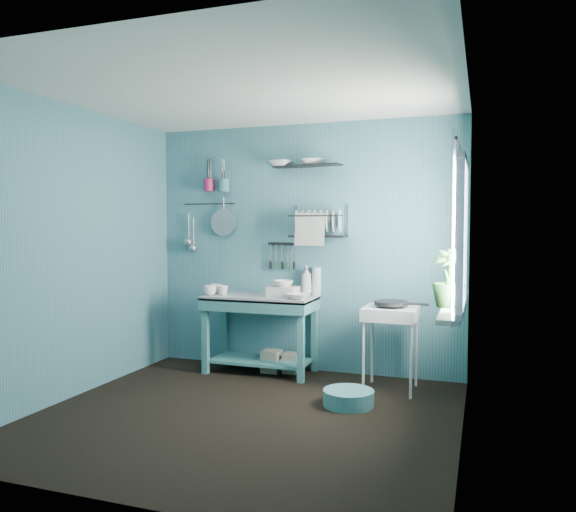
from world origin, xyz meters
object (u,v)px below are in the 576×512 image
(work_counter, at_px, (260,334))
(water_bottle, at_px, (316,281))
(potted_plant, at_px, (449,278))
(storage_tin_small, at_px, (291,363))
(hotplate_stand, at_px, (391,349))
(colander, at_px, (223,222))
(utensil_cup_magenta, at_px, (209,185))
(storage_tin_large, at_px, (272,361))
(mug_right, at_px, (215,289))
(mug_mid, at_px, (223,290))
(dish_rack, at_px, (318,221))
(floor_basin, at_px, (348,398))
(soap_bottle, at_px, (306,280))
(utensil_cup_teal, at_px, (224,185))
(wash_tub, at_px, (283,292))
(mug_left, at_px, (210,291))
(frying_pan, at_px, (391,303))

(work_counter, relative_size, water_bottle, 3.92)
(potted_plant, relative_size, storage_tin_small, 2.30)
(hotplate_stand, bearing_deg, colander, 172.84)
(utensil_cup_magenta, relative_size, storage_tin_large, 0.59)
(mug_right, bearing_deg, water_bottle, 12.17)
(mug_mid, height_order, dish_rack, dish_rack)
(dish_rack, height_order, colander, dish_rack)
(water_bottle, height_order, floor_basin, water_bottle)
(work_counter, bearing_deg, soap_bottle, 31.89)
(hotplate_stand, distance_m, utensil_cup_teal, 2.40)
(hotplate_stand, relative_size, dish_rack, 1.36)
(mug_mid, bearing_deg, dish_rack, 11.55)
(mug_right, xyz_separation_m, potted_plant, (2.34, -0.59, 0.23))
(work_counter, height_order, utensil_cup_teal, utensil_cup_teal)
(dish_rack, relative_size, storage_tin_small, 2.75)
(wash_tub, height_order, water_bottle, water_bottle)
(work_counter, xyz_separation_m, hotplate_stand, (1.33, -0.19, -0.01))
(soap_bottle, height_order, dish_rack, dish_rack)
(water_bottle, height_order, colander, colander)
(wash_tub, xyz_separation_m, hotplate_stand, (1.08, -0.17, -0.45))
(mug_left, relative_size, floor_basin, 0.29)
(soap_bottle, bearing_deg, dish_rack, -25.18)
(potted_plant, distance_m, storage_tin_large, 2.09)
(work_counter, relative_size, colander, 3.92)
(potted_plant, bearing_deg, water_bottle, 148.51)
(frying_pan, relative_size, floor_basin, 0.72)
(storage_tin_small, bearing_deg, floor_basin, -46.66)
(wash_tub, distance_m, hotplate_stand, 1.18)
(soap_bottle, xyz_separation_m, utensil_cup_teal, (-0.90, -0.02, 0.97))
(mug_left, distance_m, frying_pan, 1.81)
(water_bottle, height_order, potted_plant, potted_plant)
(potted_plant, bearing_deg, mug_right, 165.85)
(mug_left, xyz_separation_m, storage_tin_small, (0.78, 0.24, -0.73))
(frying_pan, distance_m, storage_tin_large, 1.42)
(work_counter, bearing_deg, hotplate_stand, -1.58)
(mug_left, xyz_separation_m, floor_basin, (1.56, -0.58, -0.76))
(wash_tub, distance_m, colander, 1.04)
(potted_plant, distance_m, storage_tin_small, 1.94)
(floor_basin, bearing_deg, work_counter, 145.39)
(wash_tub, bearing_deg, utensil_cup_teal, 164.54)
(potted_plant, relative_size, floor_basin, 1.10)
(dish_rack, distance_m, storage_tin_large, 1.49)
(mug_right, xyz_separation_m, floor_basin, (1.58, -0.74, -0.76))
(storage_tin_large, bearing_deg, work_counter, -153.43)
(mug_mid, bearing_deg, utensil_cup_teal, 113.01)
(frying_pan, bearing_deg, colander, 167.72)
(mug_left, distance_m, mug_mid, 0.14)
(utensil_cup_magenta, xyz_separation_m, floor_basin, (1.73, -0.93, -1.84))
(soap_bottle, bearing_deg, storage_tin_small, -135.00)
(utensil_cup_teal, height_order, storage_tin_small, utensil_cup_teal)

